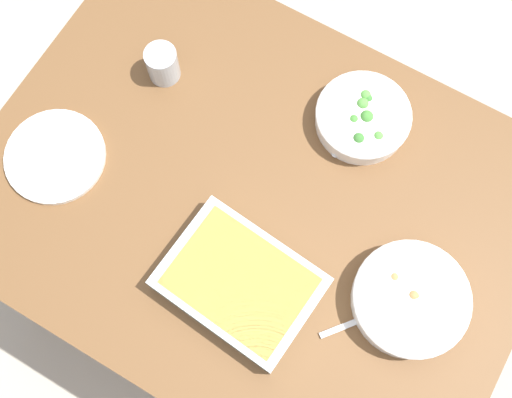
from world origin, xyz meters
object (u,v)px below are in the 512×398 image
Objects in this scene: spoon_by_stew at (372,315)px; broccoli_bowl at (363,118)px; drink_cup at (163,65)px; stew_bowl at (410,299)px; baking_dish at (240,283)px; spoon_by_broccoli at (349,136)px; side_plate at (55,156)px.

broccoli_bowl is at bearing -59.77° from spoon_by_stew.
drink_cup is (0.44, 0.11, 0.01)m from broccoli_bowl.
broccoli_bowl reaches higher than spoon_by_stew.
baking_dish is (0.31, 0.14, 0.00)m from stew_bowl.
stew_bowl is 0.73m from drink_cup.
spoon_by_broccoli is (0.22, -0.32, 0.00)m from spoon_by_stew.
spoon_by_stew is 0.39m from spoon_by_broccoli.
baking_dish is 0.27m from spoon_by_stew.
spoon_by_stew is 0.84× the size of spoon_by_broccoli.
stew_bowl is 0.34m from baking_dish.
broccoli_bowl is at bearing -98.27° from spoon_by_broccoli.
stew_bowl is at bearing -172.87° from side_plate.
drink_cup reaches higher than spoon_by_broccoli.
spoon_by_broccoli is (0.01, 0.04, -0.02)m from broccoli_bowl.
stew_bowl and baking_dish have the same top height.
broccoli_bowl is (0.26, -0.31, -0.00)m from stew_bowl.
baking_dish is at bearing 24.50° from stew_bowl.
drink_cup is at bearing 14.39° from broccoli_bowl.
drink_cup reaches higher than stew_bowl.
spoon_by_broccoli is (0.27, -0.26, -0.03)m from stew_bowl.
spoon_by_stew is (-0.66, 0.25, -0.03)m from drink_cup.
baking_dish is 1.81× the size of spoon_by_broccoli.
broccoli_bowl reaches higher than spoon_by_broccoli.
broccoli_bowl is 0.46m from drink_cup.
broccoli_bowl is 0.95× the size of side_plate.
side_plate reaches higher than spoon_by_broccoli.
baking_dish is 0.52m from drink_cup.
broccoli_bowl is at bearing -165.61° from drink_cup.
spoon_by_stew and spoon_by_broccoli have the same top height.
baking_dish is at bearing 17.07° from spoon_by_stew.
side_plate is (0.10, 0.29, -0.03)m from drink_cup.
broccoli_bowl is 2.47× the size of drink_cup.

